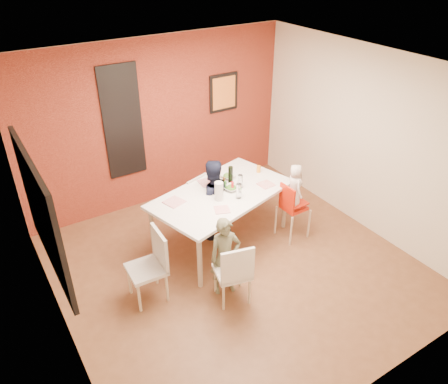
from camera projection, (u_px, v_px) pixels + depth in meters
ground at (236, 267)px, 6.02m from camera, size 4.50×4.50×0.00m
ceiling at (239, 71)px, 4.63m from camera, size 4.50×4.50×0.02m
wall_back at (159, 123)px, 6.96m from camera, size 4.50×0.02×2.70m
wall_front at (385, 292)px, 3.69m from camera, size 4.50×0.02×2.70m
wall_left at (47, 242)px, 4.29m from camera, size 0.02×4.50×2.70m
wall_right at (365, 141)px, 6.36m from camera, size 0.02×4.50×2.70m
brick_accent_wall at (159, 123)px, 6.94m from camera, size 4.50×0.02×2.70m
picture_window_frame at (41, 214)px, 4.35m from camera, size 0.05×1.70×1.30m
picture_window_pane at (43, 214)px, 4.35m from camera, size 0.02×1.55×1.15m
glassblock_strip at (123, 122)px, 6.58m from camera, size 0.55×0.03×1.70m
glassblock_surround at (123, 123)px, 6.58m from camera, size 0.60×0.03×1.76m
art_print_frame at (224, 93)px, 7.33m from camera, size 0.54×0.03×0.64m
art_print_canvas at (224, 93)px, 7.31m from camera, size 0.44×0.01×0.54m
dining_table at (222, 197)px, 6.15m from camera, size 2.21×1.58×0.83m
chair_near at (234, 271)px, 5.20m from camera, size 0.49×0.49×0.88m
chair_far at (203, 202)px, 6.56m from camera, size 0.50×0.50×0.86m
chair_left at (152, 262)px, 5.29m from camera, size 0.46×0.46×0.94m
high_chair at (292, 206)px, 6.35m from camera, size 0.39×0.39×0.90m
child_near at (225, 257)px, 5.36m from camera, size 0.44×0.35×1.08m
child_far at (212, 200)px, 6.33m from camera, size 0.70×0.60×1.26m
toddler at (295, 186)px, 6.19m from camera, size 0.29×0.37×0.67m
plate_near_left at (222, 210)px, 5.73m from camera, size 0.25×0.25×0.01m
plate_far_mid at (207, 182)px, 6.36m from camera, size 0.24×0.24×0.01m
plate_near_right at (266, 184)px, 6.30m from camera, size 0.22×0.22×0.01m
plate_far_left at (174, 202)px, 5.89m from camera, size 0.29×0.29×0.01m
salad_bowl_a at (231, 188)px, 6.17m from camera, size 0.26×0.26×0.05m
salad_bowl_b at (228, 176)px, 6.47m from camera, size 0.24×0.24×0.05m
wine_bottle at (231, 175)px, 6.27m from camera, size 0.07×0.07×0.27m
wine_glass_a at (239, 191)px, 5.94m from camera, size 0.08×0.08×0.22m
wine_glass_b at (240, 181)px, 6.18m from camera, size 0.07×0.07×0.20m
paper_towel_roll at (219, 191)px, 5.89m from camera, size 0.12×0.12×0.27m
condiment_red at (232, 187)px, 6.11m from camera, size 0.04×0.04×0.14m
condiment_green at (225, 185)px, 6.16m from camera, size 0.03×0.03×0.13m
condiment_brown at (224, 182)px, 6.23m from camera, size 0.04×0.04×0.14m
sippy_cup at (259, 169)px, 6.61m from camera, size 0.06×0.06×0.11m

